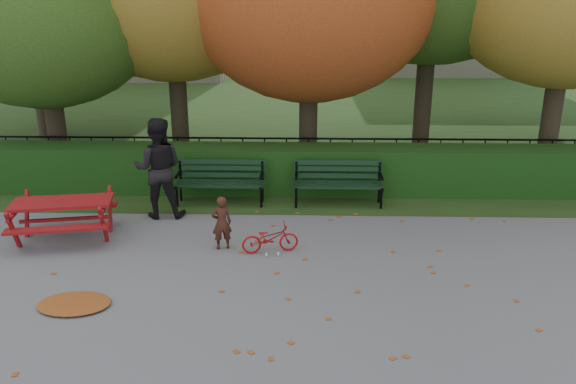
{
  "coord_description": "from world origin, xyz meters",
  "views": [
    {
      "loc": [
        0.38,
        -7.2,
        3.86
      ],
      "look_at": [
        0.14,
        1.42,
        1.0
      ],
      "focal_mm": 35.0,
      "sensor_mm": 36.0,
      "label": 1
    }
  ],
  "objects_px": {
    "bench_right": "(338,179)",
    "adult": "(158,168)",
    "picnic_table": "(63,209)",
    "bench_left": "(220,179)",
    "bicycle": "(270,238)",
    "child": "(222,223)"
  },
  "relations": [
    {
      "from": "bench_right",
      "to": "adult",
      "type": "distance_m",
      "value": 3.56
    },
    {
      "from": "picnic_table",
      "to": "bench_right",
      "type": "bearing_deg",
      "value": 11.16
    },
    {
      "from": "bench_left",
      "to": "adult",
      "type": "height_order",
      "value": "adult"
    },
    {
      "from": "picnic_table",
      "to": "bicycle",
      "type": "distance_m",
      "value": 3.63
    },
    {
      "from": "bench_left",
      "to": "bench_right",
      "type": "bearing_deg",
      "value": 0.0
    },
    {
      "from": "child",
      "to": "bicycle",
      "type": "height_order",
      "value": "child"
    },
    {
      "from": "picnic_table",
      "to": "adult",
      "type": "distance_m",
      "value": 1.86
    },
    {
      "from": "bench_left",
      "to": "child",
      "type": "distance_m",
      "value": 2.33
    },
    {
      "from": "bench_right",
      "to": "bicycle",
      "type": "bearing_deg",
      "value": -117.22
    },
    {
      "from": "bench_left",
      "to": "picnic_table",
      "type": "height_order",
      "value": "bench_left"
    },
    {
      "from": "bench_right",
      "to": "bench_left",
      "type": "bearing_deg",
      "value": 180.0
    },
    {
      "from": "bench_left",
      "to": "bench_right",
      "type": "xyz_separation_m",
      "value": [
        2.4,
        0.0,
        0.0
      ]
    },
    {
      "from": "bench_right",
      "to": "picnic_table",
      "type": "xyz_separation_m",
      "value": [
        -4.84,
        -1.97,
        0.03
      ]
    },
    {
      "from": "bench_right",
      "to": "child",
      "type": "xyz_separation_m",
      "value": [
        -2.05,
        -2.3,
        -0.06
      ]
    },
    {
      "from": "picnic_table",
      "to": "child",
      "type": "bearing_deg",
      "value": -17.72
    },
    {
      "from": "bench_left",
      "to": "bench_right",
      "type": "height_order",
      "value": "same"
    },
    {
      "from": "bench_right",
      "to": "picnic_table",
      "type": "height_order",
      "value": "bench_right"
    },
    {
      "from": "child",
      "to": "adult",
      "type": "bearing_deg",
      "value": -65.53
    },
    {
      "from": "bench_right",
      "to": "child",
      "type": "bearing_deg",
      "value": -131.78
    },
    {
      "from": "bench_left",
      "to": "bicycle",
      "type": "height_order",
      "value": "bench_left"
    },
    {
      "from": "child",
      "to": "adult",
      "type": "xyz_separation_m",
      "value": [
        -1.39,
        1.5,
        0.5
      ]
    },
    {
      "from": "picnic_table",
      "to": "child",
      "type": "xyz_separation_m",
      "value": [
        2.78,
        -0.33,
        -0.09
      ]
    }
  ]
}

